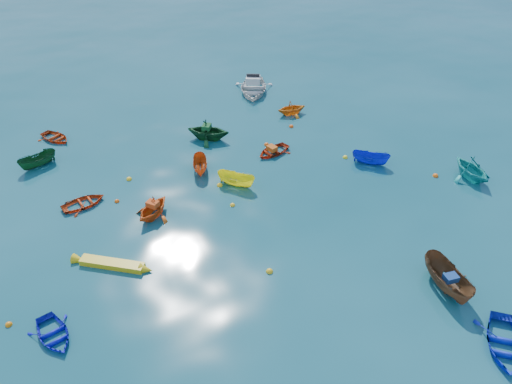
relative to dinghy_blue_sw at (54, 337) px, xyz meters
name	(u,v)px	position (x,y,z in m)	size (l,w,h in m)	color
ground	(290,247)	(12.42, 1.53, 0.00)	(160.00, 160.00, 0.00)	#0A414C
dinghy_blue_sw	(54,337)	(0.00, 0.00, 0.00)	(1.88, 2.63, 0.55)	#0F13BC
sampan_brown_mid	(445,288)	(18.37, -4.12, 0.00)	(1.33, 3.53, 1.37)	brown
dinghy_blue_se	(503,347)	(18.42, -7.96, 0.00)	(2.46, 3.44, 0.71)	#0F26C0
dinghy_orange_w	(154,216)	(6.08, 7.05, 0.00)	(2.24, 2.59, 1.37)	#D95514
sampan_yellow_mid	(236,185)	(11.74, 8.24, 0.00)	(0.99, 2.63, 1.02)	yellow
dinghy_cyan_se	(469,178)	(26.35, 3.33, 0.00)	(2.64, 3.06, 1.61)	teal
dinghy_red_nw	(84,205)	(2.35, 9.68, 0.00)	(1.87, 2.62, 0.54)	#BD360F
sampan_orange_n	(201,170)	(10.09, 10.76, 0.00)	(0.96, 2.54, 0.98)	#CA4D13
dinghy_green_n	(209,139)	(11.87, 14.65, 0.00)	(2.69, 3.12, 1.64)	#0F411D
dinghy_red_ne	(273,153)	(15.51, 11.02, 0.00)	(1.88, 2.62, 0.54)	#AF2B0E
sampan_blue_far	(370,163)	(21.19, 7.28, 0.00)	(0.97, 2.58, 1.00)	#0F20C7
dinghy_red_far	(56,140)	(1.28, 18.80, 0.00)	(1.88, 2.62, 0.54)	#B2360E
dinghy_orange_far	(291,114)	(19.34, 16.10, 0.00)	(2.04, 2.37, 1.25)	orange
sampan_green_far	(39,166)	(-0.01, 15.38, 0.00)	(1.01, 2.69, 1.04)	#0F411F
kayak_yellow	(113,266)	(3.15, 3.63, 0.00)	(0.62, 4.16, 0.42)	gold
motorboat_white	(253,92)	(18.01, 21.19, 0.00)	(3.40, 4.76, 1.59)	silver
tarp_blue_a	(451,278)	(18.35, -4.26, 0.84)	(0.65, 0.50, 0.32)	navy
tarp_orange_a	(153,204)	(6.12, 7.08, 0.85)	(0.68, 0.51, 0.33)	#D34615
tarp_green_b	(207,127)	(11.78, 14.71, 1.00)	(0.75, 0.57, 0.36)	#134D20
tarp_orange_b	(272,148)	(15.42, 10.99, 0.44)	(0.69, 0.52, 0.33)	#C65314
buoy_or_a	(9,325)	(-1.90, 1.48, 0.00)	(0.32, 0.32, 0.32)	orange
buoy_ye_a	(269,272)	(10.64, 0.18, 0.00)	(0.37, 0.37, 0.37)	gold
buoy_or_b	(435,176)	(24.36, 4.29, 0.00)	(0.38, 0.38, 0.38)	#F85F0D
buoy_ye_b	(129,179)	(5.40, 11.46, 0.00)	(0.37, 0.37, 0.37)	yellow
buoy_or_c	(117,202)	(4.27, 9.28, 0.00)	(0.31, 0.31, 0.31)	#E6540C
buoy_ye_c	(233,205)	(10.77, 6.26, 0.00)	(0.32, 0.32, 0.32)	yellow
buoy_or_d	(267,145)	(15.54, 12.23, 0.00)	(0.38, 0.38, 0.38)	#E5560C
buoy_ye_d	(220,186)	(10.71, 8.56, 0.00)	(0.37, 0.37, 0.37)	yellow
buoy_or_e	(291,127)	(18.40, 14.09, 0.00)	(0.36, 0.36, 0.36)	#F24E0D
buoy_ye_e	(345,158)	(19.98, 8.56, 0.00)	(0.35, 0.35, 0.35)	yellow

